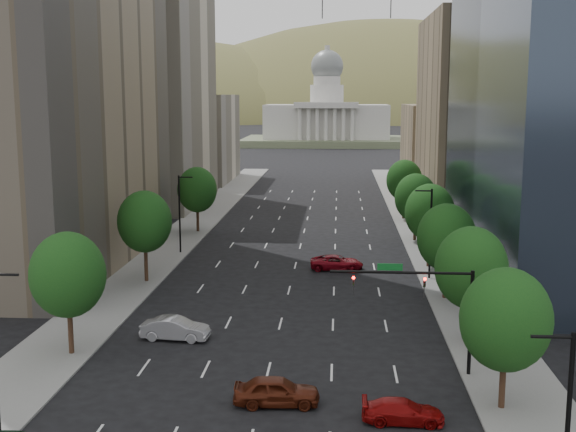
% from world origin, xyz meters
% --- Properties ---
extents(sidewalk_left, '(6.00, 200.00, 0.15)m').
position_xyz_m(sidewalk_left, '(-15.50, 60.00, 0.07)').
color(sidewalk_left, slate).
rests_on(sidewalk_left, ground).
extents(sidewalk_right, '(6.00, 200.00, 0.15)m').
position_xyz_m(sidewalk_right, '(15.50, 60.00, 0.07)').
color(sidewalk_right, slate).
rests_on(sidewalk_right, ground).
extents(midrise_cream_left, '(14.00, 30.00, 35.00)m').
position_xyz_m(midrise_cream_left, '(-25.00, 103.00, 17.50)').
color(midrise_cream_left, beige).
rests_on(midrise_cream_left, ground).
extents(filler_left, '(14.00, 26.00, 18.00)m').
position_xyz_m(filler_left, '(-25.00, 136.00, 9.00)').
color(filler_left, beige).
rests_on(filler_left, ground).
extents(parking_tan_right, '(14.00, 30.00, 30.00)m').
position_xyz_m(parking_tan_right, '(25.00, 100.00, 15.00)').
color(parking_tan_right, '#8C7759').
rests_on(parking_tan_right, ground).
extents(filler_right, '(14.00, 26.00, 16.00)m').
position_xyz_m(filler_right, '(25.00, 133.00, 8.00)').
color(filler_right, '#8C7759').
rests_on(filler_right, ground).
extents(tree_right_0, '(5.20, 5.20, 8.39)m').
position_xyz_m(tree_right_0, '(14.00, 25.00, 5.39)').
color(tree_right_0, '#382316').
rests_on(tree_right_0, ground).
extents(tree_right_1, '(5.20, 5.20, 8.75)m').
position_xyz_m(tree_right_1, '(14.00, 36.00, 5.75)').
color(tree_right_1, '#382316').
rests_on(tree_right_1, ground).
extents(tree_right_2, '(5.20, 5.20, 8.61)m').
position_xyz_m(tree_right_2, '(14.00, 48.00, 5.60)').
color(tree_right_2, '#382316').
rests_on(tree_right_2, ground).
extents(tree_right_3, '(5.20, 5.20, 8.89)m').
position_xyz_m(tree_right_3, '(14.00, 60.00, 5.89)').
color(tree_right_3, '#382316').
rests_on(tree_right_3, ground).
extents(tree_right_4, '(5.20, 5.20, 8.46)m').
position_xyz_m(tree_right_4, '(14.00, 74.00, 5.46)').
color(tree_right_4, '#382316').
rests_on(tree_right_4, ground).
extents(tree_right_5, '(5.20, 5.20, 8.75)m').
position_xyz_m(tree_right_5, '(14.00, 90.00, 5.75)').
color(tree_right_5, '#382316').
rests_on(tree_right_5, ground).
extents(tree_left_0, '(5.20, 5.20, 8.75)m').
position_xyz_m(tree_left_0, '(-14.00, 32.00, 5.75)').
color(tree_left_0, '#382316').
rests_on(tree_left_0, ground).
extents(tree_left_1, '(5.20, 5.20, 8.97)m').
position_xyz_m(tree_left_1, '(-14.00, 52.00, 5.96)').
color(tree_left_1, '#382316').
rests_on(tree_left_1, ground).
extents(tree_left_2, '(5.20, 5.20, 8.68)m').
position_xyz_m(tree_left_2, '(-14.00, 78.00, 5.68)').
color(tree_left_2, '#382316').
rests_on(tree_left_2, ground).
extents(streetlight_rn, '(1.70, 0.20, 9.00)m').
position_xyz_m(streetlight_rn, '(13.44, 55.00, 4.84)').
color(streetlight_rn, black).
rests_on(streetlight_rn, ground).
extents(streetlight_ln, '(1.70, 0.20, 9.00)m').
position_xyz_m(streetlight_ln, '(-13.44, 65.00, 4.84)').
color(streetlight_ln, black).
rests_on(streetlight_ln, ground).
extents(traffic_signal, '(9.12, 0.40, 7.38)m').
position_xyz_m(traffic_signal, '(10.53, 30.00, 5.17)').
color(traffic_signal, black).
rests_on(traffic_signal, ground).
extents(capitol, '(60.00, 40.00, 35.20)m').
position_xyz_m(capitol, '(0.00, 249.71, 8.58)').
color(capitol, '#596647').
rests_on(capitol, ground).
extents(foothills, '(720.00, 413.00, 263.00)m').
position_xyz_m(foothills, '(34.67, 599.39, -37.78)').
color(foothills, olive).
rests_on(foothills, ground).
extents(car_red_near, '(4.57, 1.89, 1.32)m').
position_xyz_m(car_red_near, '(8.18, 22.90, 0.66)').
color(car_red_near, maroon).
rests_on(car_red_near, ground).
extents(car_maroon, '(5.15, 2.31, 1.72)m').
position_xyz_m(car_maroon, '(1.00, 24.73, 0.86)').
color(car_maroon, '#4E1B0D').
rests_on(car_maroon, ground).
extents(car_silver, '(5.20, 2.18, 1.67)m').
position_xyz_m(car_silver, '(-7.49, 35.72, 0.84)').
color(car_silver, '#A9A9AE').
rests_on(car_silver, ground).
extents(car_red_far, '(5.50, 2.57, 1.52)m').
position_xyz_m(car_red_far, '(4.40, 58.39, 0.76)').
color(car_red_far, maroon).
rests_on(car_red_far, ground).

